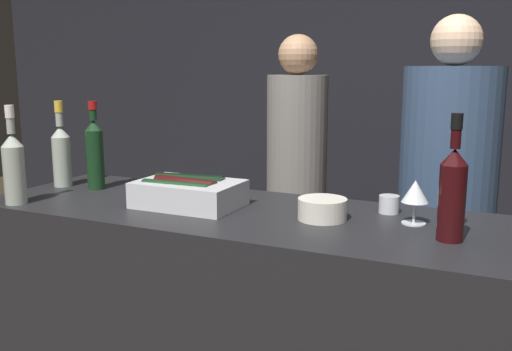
{
  "coord_description": "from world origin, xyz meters",
  "views": [
    {
      "loc": [
        0.81,
        -1.38,
        1.55
      ],
      "look_at": [
        0.0,
        0.36,
        1.19
      ],
      "focal_mm": 40.0,
      "sensor_mm": 36.0,
      "label": 1
    }
  ],
  "objects_px": {
    "wine_glass": "(415,193)",
    "person_in_hoodie": "(297,177)",
    "candle_votive": "(389,204)",
    "bowl_white": "(322,208)",
    "ice_bin_with_bottles": "(187,192)",
    "red_wine_bottle_black_foil": "(452,190)",
    "white_wine_bottle": "(14,165)",
    "person_blond_tee": "(446,202)",
    "rose_wine_bottle": "(61,152)",
    "red_wine_bottle_burgundy": "(95,151)"
  },
  "relations": [
    {
      "from": "ice_bin_with_bottles",
      "to": "person_in_hoodie",
      "type": "relative_size",
      "value": 0.21
    },
    {
      "from": "person_in_hoodie",
      "to": "ice_bin_with_bottles",
      "type": "bearing_deg",
      "value": -71.0
    },
    {
      "from": "bowl_white",
      "to": "rose_wine_bottle",
      "type": "bearing_deg",
      "value": 177.44
    },
    {
      "from": "ice_bin_with_bottles",
      "to": "candle_votive",
      "type": "distance_m",
      "value": 0.7
    },
    {
      "from": "candle_votive",
      "to": "red_wine_bottle_black_foil",
      "type": "height_order",
      "value": "red_wine_bottle_black_foil"
    },
    {
      "from": "person_in_hoodie",
      "to": "person_blond_tee",
      "type": "xyz_separation_m",
      "value": [
        0.82,
        -0.32,
        0.01
      ]
    },
    {
      "from": "rose_wine_bottle",
      "to": "red_wine_bottle_burgundy",
      "type": "xyz_separation_m",
      "value": [
        0.16,
        0.01,
        0.01
      ]
    },
    {
      "from": "white_wine_bottle",
      "to": "person_blond_tee",
      "type": "relative_size",
      "value": 0.2
    },
    {
      "from": "rose_wine_bottle",
      "to": "red_wine_bottle_burgundy",
      "type": "distance_m",
      "value": 0.16
    },
    {
      "from": "bowl_white",
      "to": "red_wine_bottle_black_foil",
      "type": "height_order",
      "value": "red_wine_bottle_black_foil"
    },
    {
      "from": "bowl_white",
      "to": "wine_glass",
      "type": "xyz_separation_m",
      "value": [
        0.28,
        0.07,
        0.06
      ]
    },
    {
      "from": "red_wine_bottle_black_foil",
      "to": "person_blond_tee",
      "type": "relative_size",
      "value": 0.2
    },
    {
      "from": "wine_glass",
      "to": "red_wine_bottle_black_foil",
      "type": "height_order",
      "value": "red_wine_bottle_black_foil"
    },
    {
      "from": "ice_bin_with_bottles",
      "to": "person_in_hoodie",
      "type": "height_order",
      "value": "person_in_hoodie"
    },
    {
      "from": "wine_glass",
      "to": "red_wine_bottle_burgundy",
      "type": "distance_m",
      "value": 1.26
    },
    {
      "from": "red_wine_bottle_black_foil",
      "to": "white_wine_bottle",
      "type": "relative_size",
      "value": 1.02
    },
    {
      "from": "rose_wine_bottle",
      "to": "person_in_hoodie",
      "type": "bearing_deg",
      "value": 60.51
    },
    {
      "from": "bowl_white",
      "to": "person_blond_tee",
      "type": "relative_size",
      "value": 0.09
    },
    {
      "from": "wine_glass",
      "to": "person_in_hoodie",
      "type": "distance_m",
      "value": 1.35
    },
    {
      "from": "red_wine_bottle_black_foil",
      "to": "person_blond_tee",
      "type": "xyz_separation_m",
      "value": [
        -0.11,
        0.89,
        -0.24
      ]
    },
    {
      "from": "red_wine_bottle_black_foil",
      "to": "person_in_hoodie",
      "type": "height_order",
      "value": "person_in_hoodie"
    },
    {
      "from": "candle_votive",
      "to": "white_wine_bottle",
      "type": "bearing_deg",
      "value": -160.75
    },
    {
      "from": "bowl_white",
      "to": "person_in_hoodie",
      "type": "bearing_deg",
      "value": 114.81
    },
    {
      "from": "wine_glass",
      "to": "white_wine_bottle",
      "type": "height_order",
      "value": "white_wine_bottle"
    },
    {
      "from": "red_wine_bottle_burgundy",
      "to": "person_in_hoodie",
      "type": "relative_size",
      "value": 0.2
    },
    {
      "from": "candle_votive",
      "to": "person_in_hoodie",
      "type": "distance_m",
      "value": 1.2
    },
    {
      "from": "white_wine_bottle",
      "to": "person_in_hoodie",
      "type": "distance_m",
      "value": 1.52
    },
    {
      "from": "ice_bin_with_bottles",
      "to": "rose_wine_bottle",
      "type": "distance_m",
      "value": 0.66
    },
    {
      "from": "rose_wine_bottle",
      "to": "white_wine_bottle",
      "type": "xyz_separation_m",
      "value": [
        0.07,
        -0.31,
        -0.0
      ]
    },
    {
      "from": "ice_bin_with_bottles",
      "to": "person_in_hoodie",
      "type": "xyz_separation_m",
      "value": [
        -0.04,
        1.17,
        -0.15
      ]
    },
    {
      "from": "red_wine_bottle_burgundy",
      "to": "wine_glass",
      "type": "bearing_deg",
      "value": 0.28
    },
    {
      "from": "bowl_white",
      "to": "red_wine_bottle_burgundy",
      "type": "xyz_separation_m",
      "value": [
        -0.98,
        0.07,
        0.12
      ]
    },
    {
      "from": "red_wine_bottle_black_foil",
      "to": "white_wine_bottle",
      "type": "xyz_separation_m",
      "value": [
        -1.47,
        -0.2,
        -0.01
      ]
    },
    {
      "from": "candle_votive",
      "to": "person_in_hoodie",
      "type": "relative_size",
      "value": 0.04
    },
    {
      "from": "red_wine_bottle_burgundy",
      "to": "person_blond_tee",
      "type": "distance_m",
      "value": 1.5
    },
    {
      "from": "rose_wine_bottle",
      "to": "person_in_hoodie",
      "type": "distance_m",
      "value": 1.27
    },
    {
      "from": "person_blond_tee",
      "to": "bowl_white",
      "type": "bearing_deg",
      "value": -161.08
    },
    {
      "from": "red_wine_bottle_black_foil",
      "to": "red_wine_bottle_burgundy",
      "type": "height_order",
      "value": "red_wine_bottle_black_foil"
    },
    {
      "from": "red_wine_bottle_black_foil",
      "to": "white_wine_bottle",
      "type": "height_order",
      "value": "red_wine_bottle_black_foil"
    },
    {
      "from": "bowl_white",
      "to": "rose_wine_bottle",
      "type": "xyz_separation_m",
      "value": [
        -1.14,
        0.05,
        0.1
      ]
    },
    {
      "from": "white_wine_bottle",
      "to": "person_in_hoodie",
      "type": "bearing_deg",
      "value": 68.82
    },
    {
      "from": "red_wine_bottle_black_foil",
      "to": "red_wine_bottle_burgundy",
      "type": "xyz_separation_m",
      "value": [
        -1.38,
        0.13,
        0.01
      ]
    },
    {
      "from": "person_blond_tee",
      "to": "candle_votive",
      "type": "bearing_deg",
      "value": -151.6
    },
    {
      "from": "ice_bin_with_bottles",
      "to": "red_wine_bottle_black_foil",
      "type": "bearing_deg",
      "value": -2.3
    },
    {
      "from": "rose_wine_bottle",
      "to": "white_wine_bottle",
      "type": "bearing_deg",
      "value": -76.69
    },
    {
      "from": "candle_votive",
      "to": "red_wine_bottle_black_foil",
      "type": "xyz_separation_m",
      "value": [
        0.22,
        -0.24,
        0.12
      ]
    },
    {
      "from": "rose_wine_bottle",
      "to": "red_wine_bottle_black_foil",
      "type": "bearing_deg",
      "value": -4.29
    },
    {
      "from": "bowl_white",
      "to": "red_wine_bottle_black_foil",
      "type": "distance_m",
      "value": 0.42
    },
    {
      "from": "bowl_white",
      "to": "candle_votive",
      "type": "distance_m",
      "value": 0.25
    },
    {
      "from": "person_blond_tee",
      "to": "rose_wine_bottle",
      "type": "bearing_deg",
      "value": 156.63
    }
  ]
}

